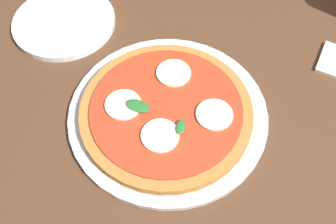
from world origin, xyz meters
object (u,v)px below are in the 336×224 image
(dining_table, at_px, (198,165))
(pizza, at_px, (166,111))
(plate_white, at_px, (64,22))
(serving_tray, at_px, (168,113))

(dining_table, xyz_separation_m, pizza, (0.08, -0.03, 0.13))
(pizza, height_order, plate_white, pizza)
(dining_table, relative_size, plate_white, 5.37)
(serving_tray, bearing_deg, plate_white, -31.56)
(dining_table, height_order, plate_white, plate_white)
(dining_table, height_order, serving_tray, serving_tray)
(dining_table, xyz_separation_m, plate_white, (0.36, -0.22, 0.12))
(pizza, bearing_deg, plate_white, -32.65)
(pizza, relative_size, plate_white, 1.40)
(serving_tray, height_order, pizza, pizza)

